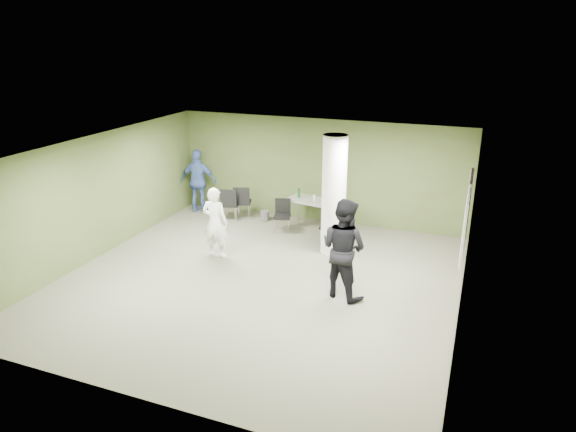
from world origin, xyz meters
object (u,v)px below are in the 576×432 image
at_px(folding_table, 317,202).
at_px(man_black, 344,248).
at_px(woman_white, 215,223).
at_px(man_blue, 199,181).
at_px(chair_back_left, 230,202).

relative_size(folding_table, man_black, 0.86).
bearing_deg(folding_table, woman_white, -112.49).
bearing_deg(man_blue, folding_table, 170.00).
distance_m(folding_table, man_blue, 3.57).
distance_m(man_black, man_blue, 6.19).
bearing_deg(chair_back_left, folding_table, 172.75).
bearing_deg(man_black, woman_white, 7.43).
relative_size(man_black, man_blue, 1.09).
xyz_separation_m(woman_white, man_black, (3.22, -0.77, 0.17)).
relative_size(chair_back_left, man_blue, 0.51).
xyz_separation_m(man_black, man_blue, (-5.18, 3.39, -0.09)).
relative_size(folding_table, woman_white, 1.03).
bearing_deg(woman_white, chair_back_left, -72.79).
xyz_separation_m(folding_table, man_black, (1.62, -3.32, 0.28)).
distance_m(chair_back_left, man_blue, 1.28).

